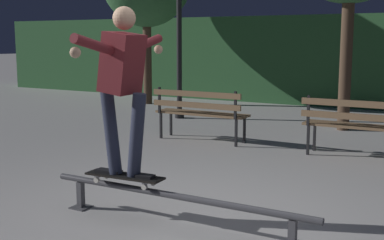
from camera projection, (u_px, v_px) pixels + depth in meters
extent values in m
plane|color=#ADAAA8|center=(185.00, 221.00, 4.81)|extent=(90.00, 90.00, 0.00)
cube|color=#2D5B33|center=(378.00, 61.00, 12.65)|extent=(24.00, 1.20, 2.27)
cylinder|color=#47474C|center=(174.00, 196.00, 4.61)|extent=(2.69, 0.06, 0.06)
cube|color=#47474C|center=(81.00, 195.00, 5.18)|extent=(0.06, 0.06, 0.27)
cube|color=#47474C|center=(81.00, 207.00, 5.20)|extent=(0.18, 0.18, 0.01)
cube|color=#47474C|center=(292.00, 236.00, 4.10)|extent=(0.06, 0.06, 0.27)
cube|color=black|center=(125.00, 176.00, 4.86)|extent=(0.79, 0.25, 0.02)
cube|color=black|center=(125.00, 175.00, 4.86)|extent=(0.77, 0.24, 0.00)
cube|color=#9E9EA3|center=(149.00, 181.00, 4.75)|extent=(0.06, 0.17, 0.02)
cube|color=#9E9EA3|center=(102.00, 175.00, 4.98)|extent=(0.06, 0.17, 0.02)
cylinder|color=beige|center=(144.00, 187.00, 4.68)|extent=(0.05, 0.03, 0.05)
cylinder|color=beige|center=(153.00, 183.00, 4.83)|extent=(0.05, 0.03, 0.05)
cylinder|color=beige|center=(97.00, 180.00, 4.92)|extent=(0.05, 0.03, 0.05)
cylinder|color=beige|center=(107.00, 176.00, 5.06)|extent=(0.05, 0.03, 0.05)
cube|color=black|center=(141.00, 176.00, 4.78)|extent=(0.27, 0.12, 0.03)
cube|color=black|center=(109.00, 171.00, 4.94)|extent=(0.27, 0.12, 0.03)
cylinder|color=#282D42|center=(137.00, 135.00, 4.74)|extent=(0.21, 0.14, 0.79)
cylinder|color=#282D42|center=(111.00, 133.00, 4.86)|extent=(0.21, 0.14, 0.79)
cube|color=maroon|center=(122.00, 63.00, 4.70)|extent=(0.35, 0.38, 0.57)
cylinder|color=maroon|center=(96.00, 46.00, 4.34)|extent=(0.12, 0.61, 0.21)
cylinder|color=maroon|center=(144.00, 45.00, 5.01)|extent=(0.12, 0.61, 0.21)
sphere|color=tan|center=(75.00, 52.00, 4.10)|extent=(0.09, 0.09, 0.09)
sphere|color=tan|center=(158.00, 49.00, 5.27)|extent=(0.09, 0.09, 0.09)
sphere|color=tan|center=(124.00, 18.00, 4.62)|extent=(0.21, 0.21, 0.21)
cube|color=black|center=(244.00, 130.00, 8.38)|extent=(0.04, 0.04, 0.44)
cube|color=black|center=(236.00, 133.00, 8.11)|extent=(0.04, 0.04, 0.44)
cube|color=black|center=(235.00, 105.00, 8.01)|extent=(0.04, 0.04, 0.44)
cube|color=black|center=(171.00, 123.00, 9.07)|extent=(0.04, 0.04, 0.44)
cube|color=black|center=(161.00, 125.00, 8.80)|extent=(0.04, 0.04, 0.44)
cube|color=black|center=(159.00, 100.00, 8.70)|extent=(0.04, 0.04, 0.44)
cube|color=brown|center=(206.00, 112.00, 8.67)|extent=(1.60, 0.09, 0.04)
cube|color=brown|center=(202.00, 113.00, 8.55)|extent=(1.60, 0.09, 0.04)
cube|color=brown|center=(198.00, 115.00, 8.43)|extent=(1.60, 0.09, 0.04)
cube|color=brown|center=(196.00, 105.00, 8.35)|extent=(1.60, 0.04, 0.09)
cube|color=brown|center=(196.00, 94.00, 8.32)|extent=(1.60, 0.04, 0.09)
cube|color=black|center=(315.00, 136.00, 7.82)|extent=(0.04, 0.04, 0.44)
cube|color=black|center=(308.00, 140.00, 7.54)|extent=(0.04, 0.04, 0.44)
cube|color=black|center=(308.00, 110.00, 7.44)|extent=(0.04, 0.04, 0.44)
cube|color=brown|center=(363.00, 125.00, 7.42)|extent=(1.60, 0.09, 0.04)
cube|color=brown|center=(361.00, 126.00, 7.30)|extent=(1.60, 0.09, 0.04)
cube|color=brown|center=(359.00, 128.00, 7.18)|extent=(1.60, 0.09, 0.04)
cube|color=brown|center=(358.00, 117.00, 7.09)|extent=(1.60, 0.04, 0.09)
cube|color=brown|center=(359.00, 104.00, 7.06)|extent=(1.60, 0.04, 0.09)
cylinder|color=#4C3828|center=(147.00, 60.00, 13.37)|extent=(0.22, 0.22, 2.27)
cylinder|color=#4C3828|center=(346.00, 59.00, 9.44)|extent=(0.22, 0.22, 2.65)
cylinder|color=black|center=(179.00, 33.00, 10.82)|extent=(0.11, 0.11, 3.60)
cylinder|color=black|center=(180.00, 115.00, 11.09)|extent=(0.20, 0.20, 0.12)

